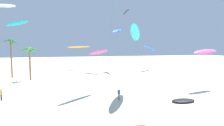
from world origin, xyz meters
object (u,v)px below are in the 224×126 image
flying_kite_0 (126,12)px  flying_kite_5 (79,47)px  flying_kite_2 (135,33)px  flying_kite_8 (98,52)px  palm_tree_2 (11,46)px  person_near_left (1,94)px  flying_kite_9 (117,31)px  grounded_kite_1 (183,101)px  flying_kite_7 (17,23)px  palm_tree_1 (29,53)px  flying_kite_3 (4,6)px  flying_kite_1 (205,52)px  person_near_right (119,94)px  flying_kite_6 (150,49)px

flying_kite_0 → flying_kite_5: size_ratio=1.86×
flying_kite_2 → flying_kite_8: flying_kite_2 is taller
palm_tree_2 → person_near_left: (3.76, -21.40, -7.09)m
flying_kite_9 → grounded_kite_1: flying_kite_9 is taller
palm_tree_2 → person_near_left: 22.85m
flying_kite_2 → person_near_left: bearing=171.3°
flying_kite_2 → flying_kite_7: (-22.80, 29.27, 4.55)m
palm_tree_1 → grounded_kite_1: palm_tree_1 is taller
flying_kite_3 → flying_kite_9: flying_kite_3 is taller
palm_tree_1 → flying_kite_2: (18.34, -19.41, 3.55)m
flying_kite_1 → person_near_right: size_ratio=4.53×
flying_kite_3 → flying_kite_9: bearing=20.0°
palm_tree_2 → flying_kite_1: size_ratio=1.30×
flying_kite_1 → grounded_kite_1: flying_kite_1 is taller
flying_kite_2 → flying_kite_5: bearing=97.7°
flying_kite_9 → grounded_kite_1: bearing=-92.5°
flying_kite_5 → flying_kite_6: 24.70m
person_near_left → flying_kite_7: bearing=96.7°
flying_kite_2 → grounded_kite_1: bearing=-42.6°
flying_kite_6 → flying_kite_7: bearing=179.2°
flying_kite_0 → person_near_left: bearing=-137.4°
flying_kite_9 → flying_kite_5: bearing=151.3°
palm_tree_1 → flying_kite_6: bearing=14.3°
flying_kite_0 → flying_kite_9: flying_kite_0 is taller
flying_kite_1 → person_near_right: 18.56m
flying_kite_3 → person_near_right: flying_kite_3 is taller
palm_tree_1 → flying_kite_8: 19.72m
flying_kite_3 → flying_kite_8: size_ratio=1.88×
palm_tree_2 → person_near_right: 33.72m
flying_kite_0 → palm_tree_2: bearing=-170.2°
flying_kite_1 → flying_kite_9: bearing=103.7°
palm_tree_1 → flying_kite_7: flying_kite_7 is taller
flying_kite_2 → flying_kite_3: 31.35m
grounded_kite_1 → person_near_right: size_ratio=2.09×
flying_kite_2 → person_near_right: (-3.11, -1.51, -9.02)m
palm_tree_2 → grounded_kite_1: (28.86, -29.38, -7.83)m
flying_kite_0 → flying_kite_2: 33.16m
flying_kite_8 → grounded_kite_1: bearing=-80.1°
flying_kite_6 → grounded_kite_1: size_ratio=2.46×
flying_kite_3 → palm_tree_2: bearing=93.6°
flying_kite_5 → flying_kite_7: bearing=-155.4°
palm_tree_2 → flying_kite_7: flying_kite_7 is taller
flying_kite_5 → person_near_left: bearing=-113.1°
palm_tree_1 → flying_kite_9: size_ratio=0.55×
palm_tree_2 → person_near_left: size_ratio=5.83×
flying_kite_1 → flying_kite_2: bearing=-177.5°
flying_kite_7 → flying_kite_8: size_ratio=1.66×
flying_kite_3 → flying_kite_6: size_ratio=2.03×
person_near_right → flying_kite_0: bearing=67.9°
flying_kite_6 → flying_kite_8: flying_kite_6 is taller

